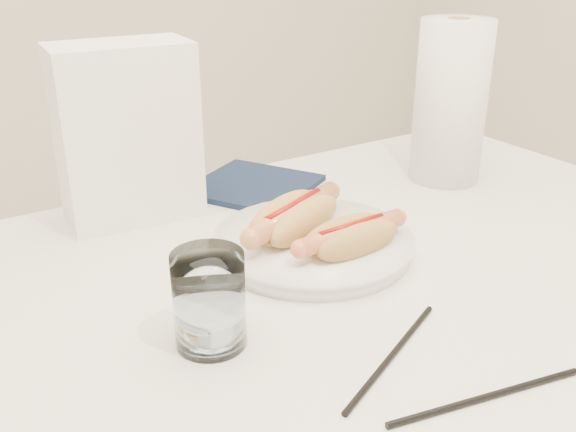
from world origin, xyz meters
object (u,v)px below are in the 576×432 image
water_glass (209,300)px  paper_towel_roll (451,102)px  hotdog_left (294,218)px  hotdog_right (351,237)px  plate (313,246)px  napkin_box (127,133)px  table (330,331)px

water_glass → paper_towel_roll: 0.57m
hotdog_left → hotdog_right: hotdog_left is taller
hotdog_right → hotdog_left: bearing=110.1°
hotdog_left → water_glass: (-0.18, -0.13, 0.01)m
plate → napkin_box: (-0.14, 0.23, 0.11)m
hotdog_right → water_glass: bearing=-168.9°
hotdog_right → paper_towel_roll: size_ratio=0.60×
hotdog_right → plate: bearing=105.1°
water_glass → napkin_box: 0.35m
plate → hotdog_right: (0.02, -0.05, 0.03)m
hotdog_right → napkin_box: napkin_box is taller
paper_towel_roll → hotdog_left: bearing=-166.5°
table → plate: plate is taller
plate → hotdog_right: hotdog_right is taller
napkin_box → plate: bearing=-53.3°
table → water_glass: water_glass is taller
table → hotdog_right: (0.05, 0.03, 0.10)m
table → plate: bearing=68.9°
plate → napkin_box: bearing=121.8°
table → napkin_box: (-0.11, 0.31, 0.18)m
plate → water_glass: 0.22m
hotdog_right → table: bearing=-152.9°
hotdog_left → paper_towel_roll: paper_towel_roll is taller
table → water_glass: bearing=-171.8°
water_glass → hotdog_left: bearing=35.1°
table → napkin_box: size_ratio=5.00×
hotdog_left → water_glass: size_ratio=1.78×
napkin_box → hotdog_right: bearing=-55.8°
plate → water_glass: bearing=-151.7°
plate → water_glass: (-0.19, -0.10, 0.04)m
plate → hotdog_left: hotdog_left is taller
table → water_glass: 0.20m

